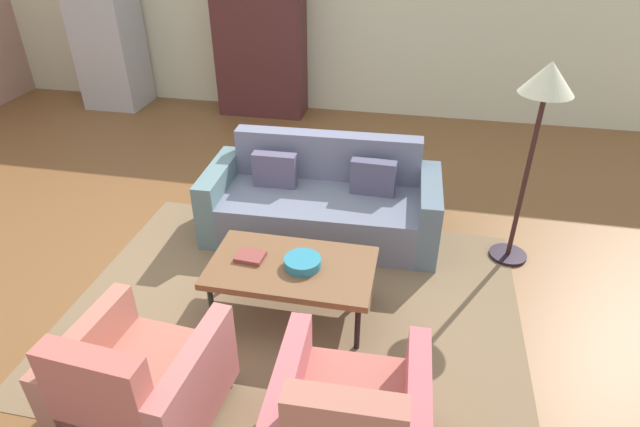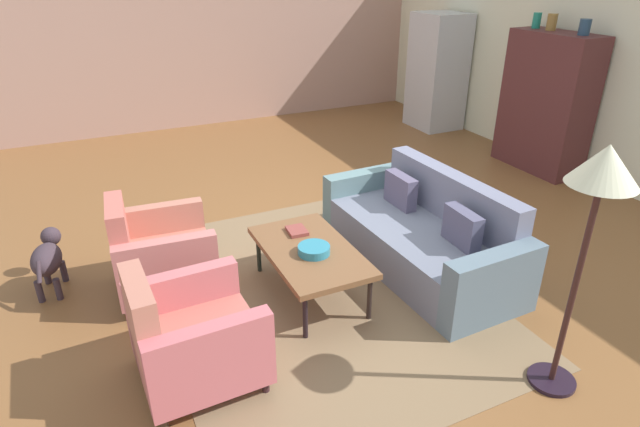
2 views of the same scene
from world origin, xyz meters
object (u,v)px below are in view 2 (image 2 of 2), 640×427
armchair_right (188,339)px  refrigerator (437,72)px  book_stack (297,231)px  vase_round (552,22)px  vase_tall (537,20)px  armchair_left (157,256)px  vase_small (585,27)px  couch (425,236)px  fruit_bowl (314,250)px  dog (48,257)px  cabinet (546,103)px  floor_lamp (599,190)px  coffee_table (310,253)px

armchair_right → refrigerator: refrigerator is taller
book_stack → vase_round: size_ratio=1.06×
vase_round → refrigerator: (-2.09, -0.10, -0.98)m
armchair_right → vase_round: (-2.21, 5.26, 1.56)m
vase_tall → armchair_left: bearing=-76.6°
book_stack → vase_small: vase_small is taller
book_stack → vase_small: size_ratio=1.16×
couch → fruit_bowl: 1.20m
armchair_right → vase_tall: size_ratio=4.54×
armchair_left → dog: bearing=-112.4°
refrigerator → dog: (2.66, -6.01, -0.61)m
vase_round → vase_tall: bearing=180.0°
fruit_bowl → cabinet: size_ratio=0.15×
vase_round → floor_lamp: (3.29, -3.03, -0.46)m
armchair_left → armchair_right: size_ratio=1.00×
book_stack → vase_tall: bearing=110.7°
coffee_table → floor_lamp: 2.25m
fruit_bowl → vase_round: vase_round is taller
floor_lamp → cabinet: bearing=136.1°
vase_small → dog: bearing=-89.3°
cabinet → vase_tall: bearing=-179.3°
coffee_table → vase_round: vase_round is taller
armchair_right → vase_small: (-1.71, 5.26, 1.55)m
fruit_bowl → cabinet: (-1.54, 4.10, 0.42)m
dog → floor_lamp: bearing=-121.1°
armchair_left → fruit_bowl: (0.69, 1.17, 0.13)m
vase_tall → vase_small: size_ratio=1.05×
coffee_table → dog: (-1.04, -2.02, -0.09)m
vase_tall → floor_lamp: size_ratio=0.11×
refrigerator → book_stack: bearing=-49.6°
coffee_table → book_stack: 0.32m
coffee_table → armchair_left: size_ratio=1.36×
dog → vase_small: bearing=-79.0°
book_stack → floor_lamp: (2.00, 1.05, 0.99)m
refrigerator → floor_lamp: (5.39, -2.93, 0.52)m
couch → book_stack: 1.22m
coffee_table → dog: 2.27m
floor_lamp → vase_tall: bearing=139.5°
floor_lamp → fruit_bowl: bearing=-146.4°
armchair_right → vase_tall: 6.01m
armchair_left → couch: bearing=80.1°
couch → armchair_right: bearing=102.4°
fruit_bowl → vase_round: (-1.69, 4.09, 1.42)m
coffee_table → armchair_right: (0.60, -1.17, -0.06)m
refrigerator → floor_lamp: refrigerator is taller
cabinet → vase_tall: (-0.40, -0.00, 1.00)m
vase_tall → floor_lamp: (3.54, -3.03, -0.45)m
couch → vase_small: vase_small is taller
vase_round → refrigerator: bearing=-177.3°
fruit_bowl → vase_small: vase_small is taller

